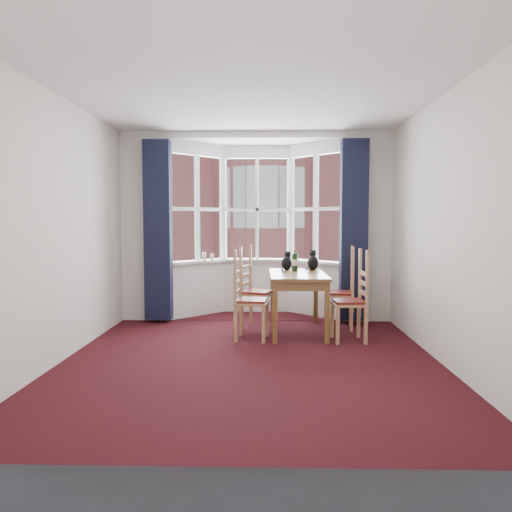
{
  "coord_description": "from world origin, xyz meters",
  "views": [
    {
      "loc": [
        0.19,
        -5.16,
        1.48
      ],
      "look_at": [
        0.03,
        1.05,
        1.05
      ],
      "focal_mm": 35.0,
      "sensor_mm": 36.0,
      "label": 1
    }
  ],
  "objects_px": {
    "chair_left_near": "(245,302)",
    "candle_short": "(212,257)",
    "chair_right_near": "(356,303)",
    "cat_left": "(287,262)",
    "chair_left_far": "(252,293)",
    "cat_right": "(313,262)",
    "wine_bottle": "(295,261)",
    "dining_table": "(297,281)",
    "chair_right_far": "(346,294)",
    "candle_tall": "(204,256)"
  },
  "relations": [
    {
      "from": "chair_left_far",
      "to": "chair_right_far",
      "type": "distance_m",
      "value": 1.31
    },
    {
      "from": "chair_right_near",
      "to": "wine_bottle",
      "type": "distance_m",
      "value": 1.15
    },
    {
      "from": "chair_left_far",
      "to": "cat_right",
      "type": "distance_m",
      "value": 0.99
    },
    {
      "from": "chair_right_far",
      "to": "chair_right_near",
      "type": "bearing_deg",
      "value": -88.64
    },
    {
      "from": "chair_left_far",
      "to": "chair_right_near",
      "type": "relative_size",
      "value": 1.0
    },
    {
      "from": "dining_table",
      "to": "chair_right_near",
      "type": "bearing_deg",
      "value": -35.32
    },
    {
      "from": "chair_left_near",
      "to": "candle_short",
      "type": "bearing_deg",
      "value": 110.26
    },
    {
      "from": "dining_table",
      "to": "cat_left",
      "type": "bearing_deg",
      "value": 106.09
    },
    {
      "from": "chair_left_far",
      "to": "dining_table",
      "type": "bearing_deg",
      "value": -28.17
    },
    {
      "from": "chair_right_near",
      "to": "cat_left",
      "type": "relative_size",
      "value": 3.23
    },
    {
      "from": "chair_left_far",
      "to": "chair_right_far",
      "type": "xyz_separation_m",
      "value": [
        1.3,
        -0.1,
        0.0
      ]
    },
    {
      "from": "candle_tall",
      "to": "candle_short",
      "type": "xyz_separation_m",
      "value": [
        0.12,
        0.03,
        -0.01
      ]
    },
    {
      "from": "chair_right_near",
      "to": "wine_bottle",
      "type": "relative_size",
      "value": 2.9
    },
    {
      "from": "candle_short",
      "to": "chair_right_far",
      "type": "bearing_deg",
      "value": -25.33
    },
    {
      "from": "chair_right_far",
      "to": "wine_bottle",
      "type": "xyz_separation_m",
      "value": [
        -0.7,
        0.04,
        0.46
      ]
    },
    {
      "from": "cat_left",
      "to": "cat_right",
      "type": "xyz_separation_m",
      "value": [
        0.38,
        0.05,
        0.01
      ]
    },
    {
      "from": "chair_right_near",
      "to": "candle_tall",
      "type": "bearing_deg",
      "value": 142.16
    },
    {
      "from": "wine_bottle",
      "to": "candle_tall",
      "type": "relative_size",
      "value": 2.47
    },
    {
      "from": "chair_right_near",
      "to": "wine_bottle",
      "type": "xyz_separation_m",
      "value": [
        -0.72,
        0.77,
        0.46
      ]
    },
    {
      "from": "chair_left_near",
      "to": "wine_bottle",
      "type": "relative_size",
      "value": 2.9
    },
    {
      "from": "cat_left",
      "to": "chair_left_far",
      "type": "bearing_deg",
      "value": -167.06
    },
    {
      "from": "chair_left_near",
      "to": "candle_tall",
      "type": "distance_m",
      "value": 1.78
    },
    {
      "from": "chair_left_near",
      "to": "chair_left_far",
      "type": "bearing_deg",
      "value": 85.47
    },
    {
      "from": "chair_left_far",
      "to": "candle_short",
      "type": "height_order",
      "value": "candle_short"
    },
    {
      "from": "chair_left_far",
      "to": "candle_short",
      "type": "distance_m",
      "value": 1.14
    },
    {
      "from": "chair_right_far",
      "to": "cat_right",
      "type": "distance_m",
      "value": 0.66
    },
    {
      "from": "chair_right_far",
      "to": "cat_right",
      "type": "height_order",
      "value": "cat_right"
    },
    {
      "from": "chair_left_near",
      "to": "candle_tall",
      "type": "relative_size",
      "value": 7.18
    },
    {
      "from": "chair_left_far",
      "to": "cat_left",
      "type": "xyz_separation_m",
      "value": [
        0.49,
        0.11,
        0.43
      ]
    },
    {
      "from": "wine_bottle",
      "to": "dining_table",
      "type": "bearing_deg",
      "value": -85.54
    },
    {
      "from": "wine_bottle",
      "to": "candle_short",
      "type": "distance_m",
      "value": 1.53
    },
    {
      "from": "dining_table",
      "to": "wine_bottle",
      "type": "xyz_separation_m",
      "value": [
        -0.02,
        0.28,
        0.24
      ]
    },
    {
      "from": "chair_right_near",
      "to": "candle_short",
      "type": "bearing_deg",
      "value": 139.96
    },
    {
      "from": "dining_table",
      "to": "chair_left_far",
      "type": "distance_m",
      "value": 0.74
    },
    {
      "from": "chair_left_near",
      "to": "candle_short",
      "type": "xyz_separation_m",
      "value": [
        -0.59,
        1.6,
        0.45
      ]
    },
    {
      "from": "chair_right_far",
      "to": "candle_tall",
      "type": "relative_size",
      "value": 7.18
    },
    {
      "from": "cat_left",
      "to": "wine_bottle",
      "type": "xyz_separation_m",
      "value": [
        0.11,
        -0.17,
        0.03
      ]
    },
    {
      "from": "candle_short",
      "to": "candle_tall",
      "type": "bearing_deg",
      "value": -166.29
    },
    {
      "from": "chair_left_far",
      "to": "chair_right_near",
      "type": "height_order",
      "value": "same"
    },
    {
      "from": "chair_right_near",
      "to": "chair_right_far",
      "type": "bearing_deg",
      "value": 91.36
    },
    {
      "from": "dining_table",
      "to": "cat_right",
      "type": "height_order",
      "value": "cat_right"
    },
    {
      "from": "candle_short",
      "to": "wine_bottle",
      "type": "bearing_deg",
      "value": -35.23
    },
    {
      "from": "chair_right_near",
      "to": "chair_left_near",
      "type": "bearing_deg",
      "value": 177.5
    },
    {
      "from": "cat_right",
      "to": "wine_bottle",
      "type": "height_order",
      "value": "wine_bottle"
    },
    {
      "from": "chair_right_far",
      "to": "cat_left",
      "type": "relative_size",
      "value": 3.23
    },
    {
      "from": "chair_left_far",
      "to": "candle_short",
      "type": "bearing_deg",
      "value": 128.12
    },
    {
      "from": "chair_left_near",
      "to": "candle_tall",
      "type": "bearing_deg",
      "value": 114.45
    },
    {
      "from": "cat_left",
      "to": "chair_right_near",
      "type": "bearing_deg",
      "value": -48.72
    },
    {
      "from": "cat_right",
      "to": "cat_left",
      "type": "bearing_deg",
      "value": -173.12
    },
    {
      "from": "chair_right_far",
      "to": "cat_right",
      "type": "relative_size",
      "value": 3.05
    }
  ]
}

